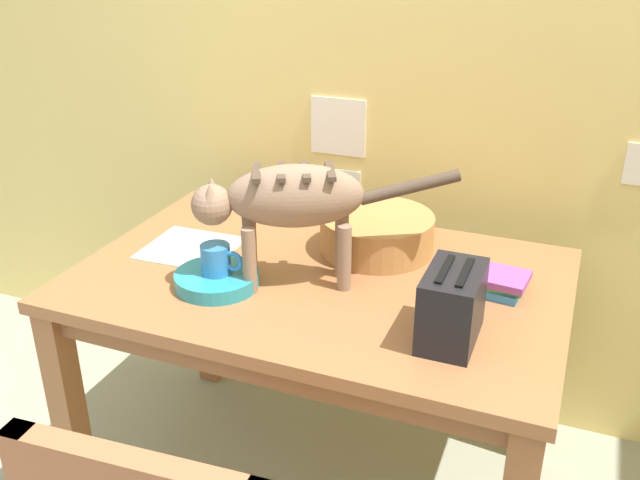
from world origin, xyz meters
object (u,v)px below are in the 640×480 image
at_px(coffee_mug, 217,259).
at_px(book_stack, 488,280).
at_px(wicker_basket, 377,232).
at_px(dining_table, 320,303).
at_px(toaster, 452,306).
at_px(cat, 289,202).
at_px(saucer_bowl, 217,279).
at_px(magazine, 191,248).

height_order(coffee_mug, book_stack, coffee_mug).
bearing_deg(wicker_basket, coffee_mug, -131.19).
xyz_separation_m(coffee_mug, wicker_basket, (0.31, 0.36, -0.02)).
relative_size(dining_table, toaster, 6.45).
xyz_separation_m(cat, wicker_basket, (0.15, 0.28, -0.17)).
xyz_separation_m(saucer_bowl, coffee_mug, (0.00, 0.00, 0.06)).
bearing_deg(toaster, book_stack, 81.00).
xyz_separation_m(dining_table, saucer_bowl, (-0.22, -0.16, 0.11)).
bearing_deg(toaster, saucer_bowl, 177.60).
distance_m(magazine, toaster, 0.82).
distance_m(coffee_mug, wicker_basket, 0.48).
xyz_separation_m(dining_table, wicker_basket, (0.10, 0.20, 0.15)).
relative_size(cat, magazine, 2.45).
relative_size(book_stack, wicker_basket, 0.63).
distance_m(dining_table, saucer_bowl, 0.30).
bearing_deg(dining_table, toaster, -25.56).
height_order(cat, saucer_bowl, cat).
relative_size(saucer_bowl, toaster, 1.09).
height_order(dining_table, magazine, magazine).
relative_size(dining_table, saucer_bowl, 5.90).
xyz_separation_m(cat, book_stack, (0.48, 0.16, -0.20)).
bearing_deg(book_stack, dining_table, -169.54).
bearing_deg(cat, saucer_bowl, 90.00).
bearing_deg(saucer_bowl, toaster, -2.40).
xyz_separation_m(cat, toaster, (0.44, -0.11, -0.14)).
relative_size(cat, saucer_bowl, 2.81).
xyz_separation_m(wicker_basket, toaster, (0.29, -0.38, 0.03)).
height_order(dining_table, book_stack, book_stack).
height_order(wicker_basket, toaster, toaster).
height_order(cat, coffee_mug, cat).
distance_m(dining_table, cat, 0.33).
bearing_deg(toaster, dining_table, 154.44).
distance_m(cat, wicker_basket, 0.36).
height_order(saucer_bowl, book_stack, book_stack).
height_order(coffee_mug, toaster, toaster).
bearing_deg(saucer_bowl, magazine, 137.56).
height_order(saucer_bowl, magazine, saucer_bowl).
distance_m(coffee_mug, magazine, 0.26).
bearing_deg(wicker_basket, magazine, -158.83).
xyz_separation_m(coffee_mug, magazine, (-0.18, 0.17, -0.07)).
bearing_deg(dining_table, magazine, 179.31).
bearing_deg(book_stack, magazine, -174.88).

